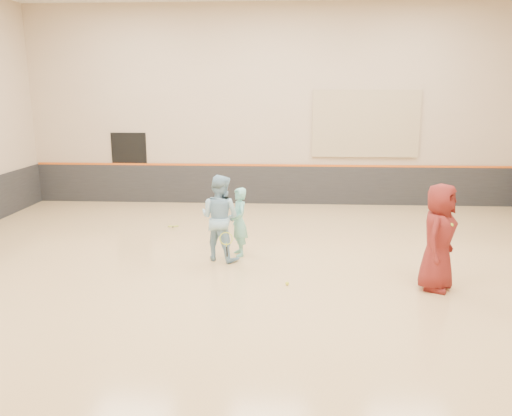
# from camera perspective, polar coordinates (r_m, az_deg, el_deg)

# --- Properties ---
(room) EXTENTS (15.04, 12.04, 6.22)m
(room) POSITION_cam_1_polar(r_m,az_deg,el_deg) (9.75, 1.01, -2.48)
(room) COLOR tan
(room) RESTS_ON ground
(wainscot_back) EXTENTS (14.90, 0.04, 1.20)m
(wainscot_back) POSITION_cam_1_polar(r_m,az_deg,el_deg) (15.61, 1.87, 2.66)
(wainscot_back) COLOR #232326
(wainscot_back) RESTS_ON floor
(accent_stripe) EXTENTS (14.90, 0.03, 0.06)m
(accent_stripe) POSITION_cam_1_polar(r_m,az_deg,el_deg) (15.50, 1.88, 4.91)
(accent_stripe) COLOR #D85914
(accent_stripe) RESTS_ON wall_back
(acoustic_panel) EXTENTS (3.20, 0.08, 2.00)m
(acoustic_panel) POSITION_cam_1_polar(r_m,az_deg,el_deg) (15.55, 12.43, 9.38)
(acoustic_panel) COLOR tan
(acoustic_panel) RESTS_ON wall_back
(doorway) EXTENTS (1.10, 0.05, 2.20)m
(doorway) POSITION_cam_1_polar(r_m,az_deg,el_deg) (16.28, -14.21, 4.48)
(doorway) COLOR black
(doorway) RESTS_ON floor
(girl) EXTENTS (0.51, 0.62, 1.47)m
(girl) POSITION_cam_1_polar(r_m,az_deg,el_deg) (10.63, -1.93, -1.60)
(girl) COLOR #7CD7CA
(girl) RESTS_ON floor
(instructor) EXTENTS (1.08, 0.98, 1.80)m
(instructor) POSITION_cam_1_polar(r_m,az_deg,el_deg) (10.34, -4.15, -1.11)
(instructor) COLOR #90C0DE
(instructor) RESTS_ON floor
(young_man) EXTENTS (1.01, 1.11, 1.91)m
(young_man) POSITION_cam_1_polar(r_m,az_deg,el_deg) (9.30, 20.13, -3.16)
(young_man) COLOR maroon
(young_man) RESTS_ON floor
(held_racket) EXTENTS (0.35, 0.35, 0.53)m
(held_racket) POSITION_cam_1_polar(r_m,az_deg,el_deg) (9.97, -3.44, -3.50)
(held_racket) COLOR gold
(held_racket) RESTS_ON instructor
(spare_racket) EXTENTS (0.61, 0.61, 0.14)m
(spare_racket) POSITION_cam_1_polar(r_m,az_deg,el_deg) (13.20, -9.44, -1.81)
(spare_racket) COLOR #B9D42E
(spare_racket) RESTS_ON floor
(ball_under_racket) EXTENTS (0.07, 0.07, 0.07)m
(ball_under_racket) POSITION_cam_1_polar(r_m,az_deg,el_deg) (9.19, 3.58, -8.60)
(ball_under_racket) COLOR yellow
(ball_under_racket) RESTS_ON floor
(ball_in_hand) EXTENTS (0.07, 0.07, 0.07)m
(ball_in_hand) POSITION_cam_1_polar(r_m,az_deg,el_deg) (9.05, 21.45, -1.84)
(ball_in_hand) COLOR #ACCA2F
(ball_in_hand) RESTS_ON young_man
(ball_beside_spare) EXTENTS (0.07, 0.07, 0.07)m
(ball_beside_spare) POSITION_cam_1_polar(r_m,az_deg,el_deg) (13.07, -1.47, -1.96)
(ball_beside_spare) COLOR yellow
(ball_beside_spare) RESTS_ON floor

